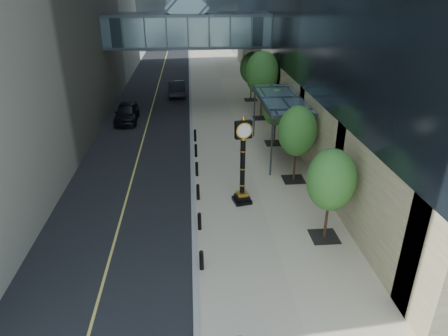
{
  "coord_description": "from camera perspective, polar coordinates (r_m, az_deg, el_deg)",
  "views": [
    {
      "loc": [
        -2.9,
        -13.43,
        11.86
      ],
      "look_at": [
        -1.25,
        6.21,
        2.62
      ],
      "focal_mm": 32.0,
      "sensor_mm": 36.0,
      "label": 1
    }
  ],
  "objects": [
    {
      "name": "ground",
      "position": [
        18.15,
        5.81,
        -15.85
      ],
      "size": [
        320.0,
        320.0,
        0.0
      ],
      "primitive_type": "plane",
      "color": "gray",
      "rests_on": "ground"
    },
    {
      "name": "road",
      "position": [
        54.88,
        -9.17,
        12.34
      ],
      "size": [
        8.0,
        180.0,
        0.02
      ],
      "primitive_type": "cube",
      "color": "black",
      "rests_on": "ground"
    },
    {
      "name": "sidewalk",
      "position": [
        54.86,
        -0.61,
        12.67
      ],
      "size": [
        8.0,
        180.0,
        0.06
      ],
      "primitive_type": "cube",
      "color": "tan",
      "rests_on": "ground"
    },
    {
      "name": "curb",
      "position": [
        54.72,
        -4.9,
        12.55
      ],
      "size": [
        0.25,
        180.0,
        0.07
      ],
      "primitive_type": "cube",
      "color": "gray",
      "rests_on": "ground"
    },
    {
      "name": "skywalk",
      "position": [
        41.63,
        -5.2,
        19.31
      ],
      "size": [
        17.0,
        4.2,
        5.8
      ],
      "color": "#44616D",
      "rests_on": "ground"
    },
    {
      "name": "entrance_canopy",
      "position": [
        29.18,
        8.12,
        9.64
      ],
      "size": [
        3.0,
        8.0,
        4.38
      ],
      "color": "#383F44",
      "rests_on": "ground"
    },
    {
      "name": "bollard_row",
      "position": [
        25.14,
        -3.82,
        -1.78
      ],
      "size": [
        0.2,
        16.2,
        0.9
      ],
      "color": "black",
      "rests_on": "sidewalk"
    },
    {
      "name": "street_trees",
      "position": [
        32.7,
        6.95,
        10.42
      ],
      "size": [
        3.04,
        28.41,
        6.26
      ],
      "color": "black",
      "rests_on": "sidewalk"
    },
    {
      "name": "street_clock",
      "position": [
        22.61,
        2.67,
        0.13
      ],
      "size": [
        1.15,
        1.15,
        5.21
      ],
      "rotation": [
        0.0,
        0.0,
        0.19
      ],
      "color": "black",
      "rests_on": "sidewalk"
    },
    {
      "name": "pedestrian",
      "position": [
        24.84,
        13.08,
        -1.8
      ],
      "size": [
        0.66,
        0.48,
        1.66
      ],
      "primitive_type": "imported",
      "rotation": [
        0.0,
        0.0,
        2.99
      ],
      "color": "#B0ACA1",
      "rests_on": "sidewalk"
    },
    {
      "name": "car_near",
      "position": [
        38.32,
        -13.74,
        7.73
      ],
      "size": [
        2.11,
        5.02,
        1.7
      ],
      "primitive_type": "imported",
      "rotation": [
        0.0,
        0.0,
        0.02
      ],
      "color": "black",
      "rests_on": "road"
    },
    {
      "name": "car_far",
      "position": [
        46.67,
        -6.76,
        11.34
      ],
      "size": [
        2.03,
        5.27,
        1.71
      ],
      "primitive_type": "imported",
      "rotation": [
        0.0,
        0.0,
        3.18
      ],
      "color": "black",
      "rests_on": "road"
    }
  ]
}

